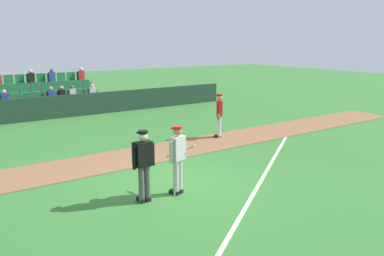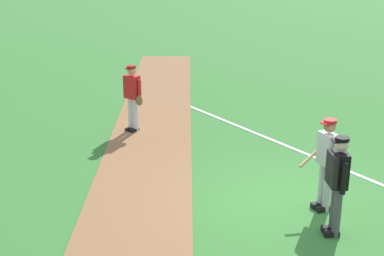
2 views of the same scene
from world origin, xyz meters
name	(u,v)px [view 1 (image 1 of 2)]	position (x,y,z in m)	size (l,w,h in m)	color
ground_plane	(175,185)	(0.00, 0.00, 0.00)	(80.00, 80.00, 0.00)	#387A33
infield_dirt_path	(129,158)	(0.00, 2.89, 0.01)	(28.00, 2.06, 0.03)	#936642
foul_line_chalk	(268,169)	(3.00, -0.50, 0.01)	(12.00, 0.10, 0.01)	white
dugout_fence	(57,107)	(0.00, 11.06, 0.57)	(20.00, 0.16, 1.14)	#1E3828
stadium_bleachers	(48,101)	(0.01, 12.93, 0.63)	(5.55, 2.95, 2.30)	slate
batter_grey_jersey	(178,157)	(-0.27, -0.58, 0.97)	(0.75, 0.69, 1.76)	#B2B2B2
umpire_home_plate	(143,162)	(-1.20, -0.53, 1.00)	(0.59, 0.31, 1.76)	#4C4C4C
runner_red_jersey	(219,114)	(4.18, 3.37, 0.96)	(0.51, 0.55, 1.76)	silver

